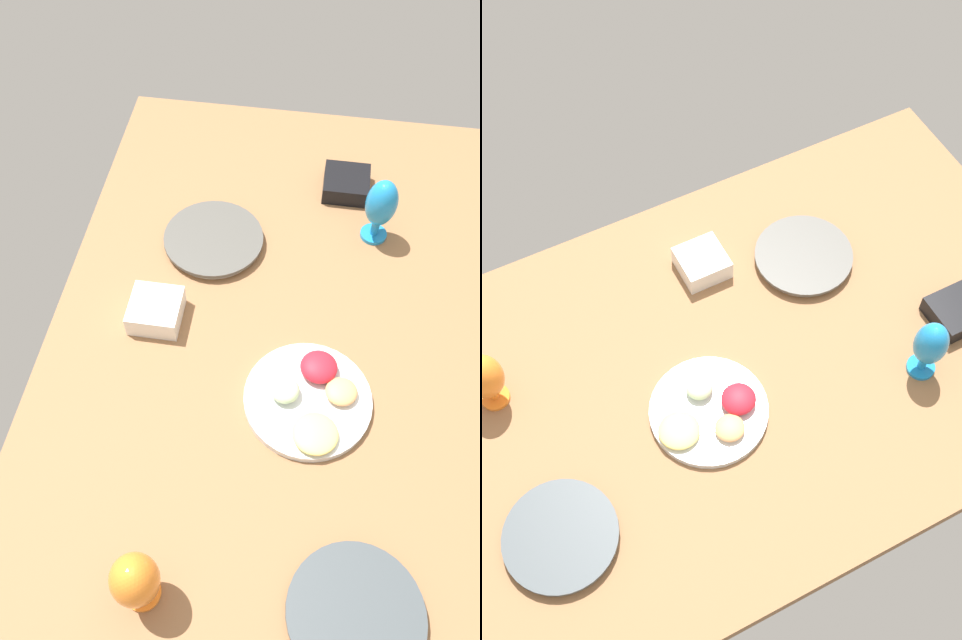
% 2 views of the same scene
% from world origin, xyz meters
% --- Properties ---
extents(ground_plane, '(1.60, 1.04, 0.04)m').
position_xyz_m(ground_plane, '(0.00, 0.00, -0.02)').
color(ground_plane, '#8C603D').
extents(dinner_plate_left, '(0.25, 0.25, 0.03)m').
position_xyz_m(dinner_plate_left, '(-0.25, -0.19, 0.01)').
color(dinner_plate_left, silver).
rests_on(dinner_plate_left, ground_plane).
extents(dinner_plate_right, '(0.24, 0.24, 0.03)m').
position_xyz_m(dinner_plate_right, '(0.55, 0.19, 0.01)').
color(dinner_plate_right, silver).
rests_on(dinner_plate_right, ground_plane).
extents(fruit_platter, '(0.27, 0.27, 0.06)m').
position_xyz_m(fruit_platter, '(0.15, 0.08, 0.02)').
color(fruit_platter, silver).
rests_on(fruit_platter, ground_plane).
extents(hurricane_glass_blue, '(0.08, 0.08, 0.18)m').
position_xyz_m(hurricane_glass_blue, '(-0.34, 0.20, 0.11)').
color(hurricane_glass_blue, '#1D82C8').
rests_on(hurricane_glass_blue, ground_plane).
extents(hurricane_glass_orange, '(0.08, 0.08, 0.17)m').
position_xyz_m(hurricane_glass_orange, '(0.56, -0.18, 0.10)').
color(hurricane_glass_orange, orange).
rests_on(hurricane_glass_orange, ground_plane).
extents(square_bowl_white, '(0.11, 0.11, 0.06)m').
position_xyz_m(square_bowl_white, '(-0.01, -0.28, 0.03)').
color(square_bowl_white, white).
rests_on(square_bowl_white, ground_plane).
extents(square_bowl_black, '(0.12, 0.12, 0.05)m').
position_xyz_m(square_bowl_black, '(-0.49, 0.12, 0.03)').
color(square_bowl_black, black).
rests_on(square_bowl_black, ground_plane).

